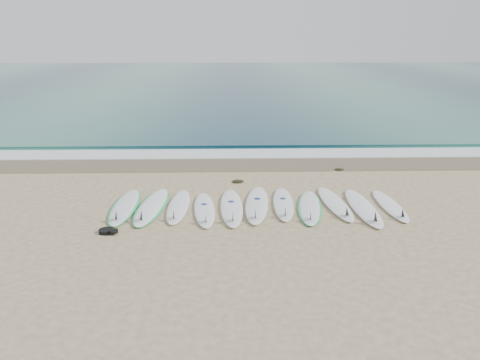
{
  "coord_description": "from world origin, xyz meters",
  "views": [
    {
      "loc": [
        -0.73,
        -11.24,
        4.3
      ],
      "look_at": [
        -0.41,
        1.09,
        0.4
      ],
      "focal_mm": 35.0,
      "sensor_mm": 36.0,
      "label": 1
    }
  ],
  "objects_px": {
    "surfboard_0": "(124,207)",
    "surfboard_5": "(257,205)",
    "surfboard_10": "(391,206)",
    "leash_coil": "(108,231)"
  },
  "relations": [
    {
      "from": "surfboard_0",
      "to": "surfboard_10",
      "type": "xyz_separation_m",
      "value": [
        6.83,
        -0.11,
        0.0
      ]
    },
    {
      "from": "surfboard_0",
      "to": "surfboard_5",
      "type": "relative_size",
      "value": 0.94
    },
    {
      "from": "surfboard_0",
      "to": "surfboard_5",
      "type": "xyz_separation_m",
      "value": [
        3.39,
        0.03,
        0.01
      ]
    },
    {
      "from": "surfboard_10",
      "to": "surfboard_0",
      "type": "bearing_deg",
      "value": 178.31
    },
    {
      "from": "surfboard_5",
      "to": "surfboard_10",
      "type": "height_order",
      "value": "surfboard_5"
    },
    {
      "from": "surfboard_5",
      "to": "leash_coil",
      "type": "bearing_deg",
      "value": -150.21
    },
    {
      "from": "surfboard_5",
      "to": "surfboard_10",
      "type": "xyz_separation_m",
      "value": [
        3.43,
        -0.15,
        -0.01
      ]
    },
    {
      "from": "surfboard_10",
      "to": "leash_coil",
      "type": "distance_m",
      "value": 7.02
    },
    {
      "from": "surfboard_5",
      "to": "surfboard_10",
      "type": "bearing_deg",
      "value": 2.91
    },
    {
      "from": "surfboard_5",
      "to": "surfboard_0",
      "type": "bearing_deg",
      "value": -174.14
    }
  ]
}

